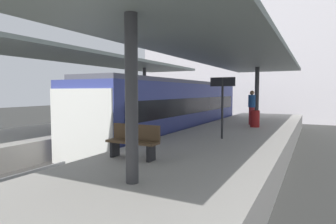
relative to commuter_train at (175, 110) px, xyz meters
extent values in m
plane|color=#383835|center=(0.00, -4.69, -1.73)|extent=(80.00, 80.00, 0.00)
cube|color=#ADA8A0|center=(-3.80, -4.69, -1.23)|extent=(4.40, 28.00, 1.00)
cube|color=#ADA8A0|center=(3.80, -4.69, -1.23)|extent=(4.40, 28.00, 1.00)
cube|color=#423F3D|center=(0.00, -4.69, -1.63)|extent=(3.20, 28.00, 0.20)
cube|color=slate|center=(-0.72, -4.69, -1.46)|extent=(0.08, 28.00, 0.14)
cube|color=slate|center=(0.72, -4.69, -1.46)|extent=(0.08, 28.00, 0.14)
cube|color=#38428C|center=(0.00, 0.03, -0.08)|extent=(2.70, 14.05, 2.90)
cube|color=silver|center=(0.00, -7.02, -0.23)|extent=(2.65, 0.08, 2.60)
cube|color=black|center=(-1.37, 0.03, 0.27)|extent=(0.04, 12.93, 0.76)
cube|color=black|center=(1.37, 0.03, 0.27)|extent=(0.04, 12.93, 0.76)
cube|color=#515156|center=(0.00, 0.03, 1.47)|extent=(2.16, 13.35, 0.20)
cylinder|color=#333335|center=(-3.80, 3.01, 0.95)|extent=(0.24, 0.24, 3.35)
cube|color=slate|center=(-3.80, -3.29, 2.71)|extent=(4.18, 21.00, 0.16)
cylinder|color=#333335|center=(3.80, -9.59, 0.83)|extent=(0.24, 0.24, 3.11)
cylinder|color=#333335|center=(3.80, 3.01, 0.83)|extent=(0.24, 0.24, 3.11)
cube|color=slate|center=(3.80, -3.29, 2.46)|extent=(4.18, 21.00, 0.16)
cube|color=black|center=(2.16, -8.01, -0.53)|extent=(0.08, 0.32, 0.40)
cube|color=black|center=(3.26, -8.01, -0.53)|extent=(0.08, 0.32, 0.40)
cube|color=#4C3823|center=(2.71, -8.01, -0.30)|extent=(1.40, 0.40, 0.06)
cube|color=#4C3823|center=(2.71, -7.83, -0.07)|extent=(1.40, 0.06, 0.40)
cylinder|color=#262628|center=(3.83, -3.94, 0.37)|extent=(0.08, 0.08, 2.20)
cube|color=black|center=(3.83, -3.94, 1.32)|extent=(0.90, 0.06, 0.32)
cylinder|color=maroon|center=(4.25, 0.09, -0.33)|extent=(0.44, 0.44, 0.80)
cylinder|color=maroon|center=(3.92, 1.00, -0.28)|extent=(0.28, 0.28, 0.90)
cylinder|color=navy|center=(3.92, 1.00, 0.49)|extent=(0.36, 0.36, 0.63)
sphere|color=#936B4C|center=(3.92, 1.00, 0.92)|extent=(0.22, 0.22, 0.22)
cylinder|color=#7A337A|center=(-4.76, -1.88, -0.33)|extent=(0.28, 0.28, 0.80)
cylinder|color=#7A337A|center=(-4.76, -1.88, 0.37)|extent=(0.36, 0.36, 0.59)
sphere|color=tan|center=(-4.76, -1.88, 0.77)|extent=(0.22, 0.22, 0.22)
cube|color=#B7B2B7|center=(-0.53, 15.31, 3.77)|extent=(18.00, 6.00, 11.00)
camera|label=1|loc=(6.78, -13.91, 0.97)|focal=30.44mm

